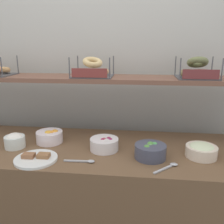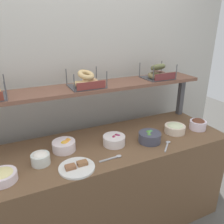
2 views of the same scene
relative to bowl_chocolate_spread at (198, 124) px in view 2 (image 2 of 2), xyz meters
The scene contains 16 objects.
back_wall 1.21m from the bowl_chocolate_spread, 146.14° to the left, with size 3.45×0.06×2.40m, color #BAB7AD.
deli_counter 1.09m from the bowl_chocolate_spread, behind, with size 2.25×0.70×0.85m, color brown.
shelf_riser_right 0.41m from the bowl_chocolate_spread, 75.65° to the left, with size 0.05×0.05×0.40m, color #4C4C51.
upper_shelf 1.10m from the bowl_chocolate_spread, 159.06° to the left, with size 2.21×0.32×0.03m, color brown.
bowl_chocolate_spread is the anchor object (origin of this frame).
bowl_veggie_mix 0.54m from the bowl_chocolate_spread, behind, with size 0.19×0.19×0.09m.
bowl_egg_salad 1.67m from the bowl_chocolate_spread, behind, with size 0.18×0.18×0.08m.
bowl_fruit_salad 1.23m from the bowl_chocolate_spread, behind, with size 0.18×0.18×0.09m.
bowl_beet_salad 0.83m from the bowl_chocolate_spread, behind, with size 0.18×0.18×0.08m.
bowl_potato_salad 0.24m from the bowl_chocolate_spread, behind, with size 0.18×0.18×0.09m.
bowl_cream_cheese 1.42m from the bowl_chocolate_spread, behind, with size 0.13×0.13×0.10m.
serving_plate_white 1.21m from the bowl_chocolate_spread, behind, with size 0.25×0.25×0.04m.
serving_spoon_near_plate 0.93m from the bowl_chocolate_spread, behind, with size 0.18×0.03×0.01m.
serving_spoon_by_edge 0.47m from the bowl_chocolate_spread, 164.00° to the right, with size 0.14×0.13×0.01m.
bagel_basket_plain 1.10m from the bowl_chocolate_spread, 159.82° to the left, with size 0.29×0.25×0.14m.
bagel_basket_poppy 0.61m from the bowl_chocolate_spread, 123.99° to the left, with size 0.28×0.25×0.15m.
Camera 2 is at (-0.57, -1.51, 1.79)m, focal length 36.68 mm.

